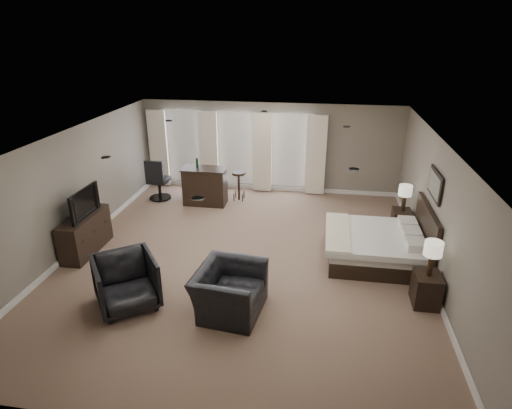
# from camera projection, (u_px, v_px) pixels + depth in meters

# --- Properties ---
(room) EXTENTS (7.60, 8.60, 2.64)m
(room) POSITION_uv_depth(u_px,v_px,m) (243.00, 202.00, 8.60)
(room) COLOR #7A604E
(room) RESTS_ON ground
(window_bay) EXTENTS (5.25, 0.20, 2.30)m
(window_bay) POSITION_uv_depth(u_px,v_px,m) (236.00, 151.00, 12.53)
(window_bay) COLOR silver
(window_bay) RESTS_ON room
(bed) EXTENTS (1.96, 1.88, 1.25)m
(bed) POSITION_uv_depth(u_px,v_px,m) (369.00, 233.00, 8.85)
(bed) COLOR silver
(bed) RESTS_ON ground
(nightstand_near) EXTENTS (0.44, 0.54, 0.59)m
(nightstand_near) POSITION_uv_depth(u_px,v_px,m) (426.00, 289.00, 7.53)
(nightstand_near) COLOR black
(nightstand_near) RESTS_ON ground
(nightstand_far) EXTENTS (0.42, 0.52, 0.56)m
(nightstand_far) POSITION_uv_depth(u_px,v_px,m) (401.00, 221.00, 10.17)
(nightstand_far) COLOR black
(nightstand_far) RESTS_ON ground
(lamp_near) EXTENTS (0.31, 0.31, 0.64)m
(lamp_near) POSITION_uv_depth(u_px,v_px,m) (432.00, 259.00, 7.29)
(lamp_near) COLOR beige
(lamp_near) RESTS_ON nightstand_near
(lamp_far) EXTENTS (0.31, 0.31, 0.63)m
(lamp_far) POSITION_uv_depth(u_px,v_px,m) (404.00, 198.00, 9.94)
(lamp_far) COLOR beige
(lamp_far) RESTS_ON nightstand_far
(wall_art) EXTENTS (0.04, 0.96, 0.56)m
(wall_art) POSITION_uv_depth(u_px,v_px,m) (435.00, 185.00, 8.25)
(wall_art) COLOR slate
(wall_art) RESTS_ON room
(dresser) EXTENTS (0.47, 1.46, 0.85)m
(dresser) POSITION_uv_depth(u_px,v_px,m) (85.00, 234.00, 9.25)
(dresser) COLOR black
(dresser) RESTS_ON ground
(tv) EXTENTS (0.62, 1.08, 0.14)m
(tv) POSITION_uv_depth(u_px,v_px,m) (82.00, 213.00, 9.06)
(tv) COLOR black
(tv) RESTS_ON dresser
(armchair_near) EXTENTS (0.94, 1.32, 1.08)m
(armchair_near) POSITION_uv_depth(u_px,v_px,m) (229.00, 284.00, 7.25)
(armchair_near) COLOR black
(armchair_near) RESTS_ON ground
(armchair_far) EXTENTS (1.36, 1.35, 1.03)m
(armchair_far) POSITION_uv_depth(u_px,v_px,m) (126.00, 280.00, 7.40)
(armchair_far) COLOR black
(armchair_far) RESTS_ON ground
(bar_counter) EXTENTS (1.19, 0.62, 1.04)m
(bar_counter) POSITION_uv_depth(u_px,v_px,m) (205.00, 186.00, 11.73)
(bar_counter) COLOR black
(bar_counter) RESTS_ON ground
(bar_stool_left) EXTENTS (0.44, 0.44, 0.78)m
(bar_stool_left) POSITION_uv_depth(u_px,v_px,m) (192.00, 187.00, 12.02)
(bar_stool_left) COLOR black
(bar_stool_left) RESTS_ON ground
(bar_stool_right) EXTENTS (0.43, 0.43, 0.82)m
(bar_stool_right) POSITION_uv_depth(u_px,v_px,m) (239.00, 186.00, 12.05)
(bar_stool_right) COLOR black
(bar_stool_right) RESTS_ON ground
(desk_chair) EXTENTS (0.63, 0.63, 1.20)m
(desk_chair) POSITION_uv_depth(u_px,v_px,m) (159.00, 179.00, 12.04)
(desk_chair) COLOR black
(desk_chair) RESTS_ON ground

